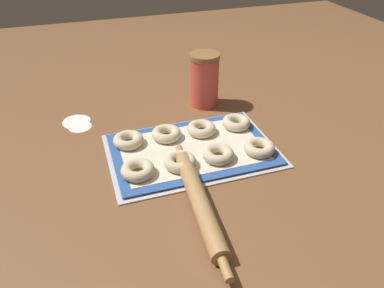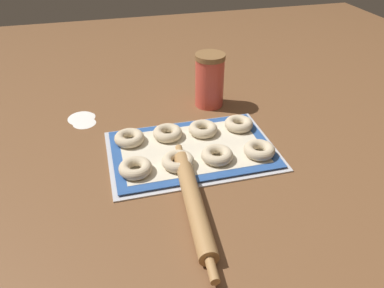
{
  "view_description": "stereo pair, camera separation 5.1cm",
  "coord_description": "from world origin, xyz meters",
  "px_view_note": "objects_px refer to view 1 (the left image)",
  "views": [
    {
      "loc": [
        -0.26,
        -0.78,
        0.59
      ],
      "look_at": [
        0.01,
        0.02,
        0.02
      ],
      "focal_mm": 35.0,
      "sensor_mm": 36.0,
      "label": 1
    },
    {
      "loc": [
        -0.21,
        -0.8,
        0.59
      ],
      "look_at": [
        0.01,
        0.02,
        0.02
      ],
      "focal_mm": 35.0,
      "sensor_mm": 36.0,
      "label": 2
    }
  ],
  "objects_px": {
    "bagel_front_far_left": "(138,170)",
    "bagel_back_far_right": "(236,122)",
    "bagel_back_far_left": "(128,140)",
    "bagel_back_mid_left": "(166,134)",
    "bagel_front_mid_right": "(218,154)",
    "bagel_front_mid_left": "(180,162)",
    "bagel_back_mid_right": "(201,129)",
    "flour_canister": "(204,80)",
    "bagel_front_far_right": "(259,148)",
    "rolling_pin": "(199,200)",
    "baking_tray": "(192,150)"
  },
  "relations": [
    {
      "from": "bagel_front_far_left",
      "to": "bagel_back_far_right",
      "type": "relative_size",
      "value": 1.0
    },
    {
      "from": "bagel_back_far_left",
      "to": "bagel_back_mid_left",
      "type": "bearing_deg",
      "value": -0.57
    },
    {
      "from": "bagel_back_far_left",
      "to": "bagel_front_mid_right",
      "type": "bearing_deg",
      "value": -33.51
    },
    {
      "from": "bagel_front_mid_left",
      "to": "bagel_back_mid_right",
      "type": "xyz_separation_m",
      "value": [
        0.1,
        0.13,
        0.0
      ]
    },
    {
      "from": "bagel_front_far_left",
      "to": "bagel_back_far_right",
      "type": "height_order",
      "value": "same"
    },
    {
      "from": "bagel_front_mid_right",
      "to": "flour_canister",
      "type": "relative_size",
      "value": 0.48
    },
    {
      "from": "bagel_back_far_right",
      "to": "bagel_back_mid_right",
      "type": "bearing_deg",
      "value": -179.53
    },
    {
      "from": "bagel_back_mid_right",
      "to": "bagel_back_far_right",
      "type": "relative_size",
      "value": 1.0
    },
    {
      "from": "bagel_back_far_left",
      "to": "bagel_front_far_right",
      "type": "bearing_deg",
      "value": -24.1
    },
    {
      "from": "bagel_back_mid_left",
      "to": "bagel_back_far_right",
      "type": "xyz_separation_m",
      "value": [
        0.21,
        -0.0,
        0.0
      ]
    },
    {
      "from": "flour_canister",
      "to": "rolling_pin",
      "type": "xyz_separation_m",
      "value": [
        -0.18,
        -0.47,
        -0.07
      ]
    },
    {
      "from": "bagel_front_far_left",
      "to": "flour_canister",
      "type": "xyz_separation_m",
      "value": [
        0.29,
        0.32,
        0.06
      ]
    },
    {
      "from": "bagel_front_far_left",
      "to": "bagel_front_mid_left",
      "type": "height_order",
      "value": "same"
    },
    {
      "from": "bagel_front_mid_left",
      "to": "bagel_front_far_left",
      "type": "bearing_deg",
      "value": -179.61
    },
    {
      "from": "bagel_back_mid_right",
      "to": "rolling_pin",
      "type": "height_order",
      "value": "rolling_pin"
    },
    {
      "from": "flour_canister",
      "to": "bagel_front_mid_left",
      "type": "bearing_deg",
      "value": -119.34
    },
    {
      "from": "bagel_front_mid_right",
      "to": "bagel_back_far_left",
      "type": "relative_size",
      "value": 1.0
    },
    {
      "from": "bagel_front_far_left",
      "to": "bagel_back_far_right",
      "type": "xyz_separation_m",
      "value": [
        0.32,
        0.14,
        0.0
      ]
    },
    {
      "from": "bagel_front_mid_right",
      "to": "bagel_back_far_left",
      "type": "xyz_separation_m",
      "value": [
        -0.21,
        0.14,
        0.0
      ]
    },
    {
      "from": "bagel_front_far_right",
      "to": "flour_canister",
      "type": "bearing_deg",
      "value": 97.02
    },
    {
      "from": "bagel_front_far_right",
      "to": "bagel_front_far_left",
      "type": "bearing_deg",
      "value": 179.09
    },
    {
      "from": "baking_tray",
      "to": "flour_canister",
      "type": "bearing_deg",
      "value": 63.65
    },
    {
      "from": "bagel_back_far_right",
      "to": "flour_canister",
      "type": "distance_m",
      "value": 0.2
    },
    {
      "from": "bagel_front_far_left",
      "to": "rolling_pin",
      "type": "distance_m",
      "value": 0.18
    },
    {
      "from": "bagel_back_far_left",
      "to": "flour_canister",
      "type": "distance_m",
      "value": 0.34
    },
    {
      "from": "bagel_front_mid_right",
      "to": "flour_canister",
      "type": "xyz_separation_m",
      "value": [
        0.08,
        0.32,
        0.06
      ]
    },
    {
      "from": "bagel_front_mid_right",
      "to": "bagel_back_mid_left",
      "type": "relative_size",
      "value": 1.0
    },
    {
      "from": "bagel_back_mid_right",
      "to": "bagel_front_far_left",
      "type": "bearing_deg",
      "value": -147.71
    },
    {
      "from": "bagel_front_mid_right",
      "to": "rolling_pin",
      "type": "relative_size",
      "value": 0.19
    },
    {
      "from": "flour_canister",
      "to": "bagel_back_mid_left",
      "type": "bearing_deg",
      "value": -134.53
    },
    {
      "from": "bagel_front_mid_left",
      "to": "bagel_back_far_left",
      "type": "relative_size",
      "value": 1.0
    },
    {
      "from": "bagel_back_mid_left",
      "to": "flour_canister",
      "type": "xyz_separation_m",
      "value": [
        0.18,
        0.18,
        0.06
      ]
    },
    {
      "from": "bagel_front_mid_left",
      "to": "bagel_back_far_right",
      "type": "distance_m",
      "value": 0.25
    },
    {
      "from": "baking_tray",
      "to": "rolling_pin",
      "type": "distance_m",
      "value": 0.22
    },
    {
      "from": "baking_tray",
      "to": "bagel_back_mid_right",
      "type": "distance_m",
      "value": 0.09
    },
    {
      "from": "flour_canister",
      "to": "bagel_back_mid_right",
      "type": "bearing_deg",
      "value": -111.92
    },
    {
      "from": "bagel_back_far_right",
      "to": "rolling_pin",
      "type": "relative_size",
      "value": 0.19
    },
    {
      "from": "flour_canister",
      "to": "bagel_front_far_right",
      "type": "bearing_deg",
      "value": -82.98
    },
    {
      "from": "bagel_front_mid_left",
      "to": "flour_canister",
      "type": "height_order",
      "value": "flour_canister"
    },
    {
      "from": "bagel_back_far_right",
      "to": "bagel_back_mid_left",
      "type": "bearing_deg",
      "value": 178.91
    },
    {
      "from": "bagel_front_far_right",
      "to": "bagel_back_far_right",
      "type": "height_order",
      "value": "same"
    },
    {
      "from": "baking_tray",
      "to": "bagel_front_far_left",
      "type": "distance_m",
      "value": 0.18
    },
    {
      "from": "bagel_front_mid_left",
      "to": "bagel_front_far_right",
      "type": "height_order",
      "value": "same"
    },
    {
      "from": "bagel_back_far_left",
      "to": "bagel_back_mid_right",
      "type": "bearing_deg",
      "value": -1.64
    },
    {
      "from": "bagel_back_mid_left",
      "to": "bagel_front_far_left",
      "type": "bearing_deg",
      "value": -128.25
    },
    {
      "from": "bagel_back_mid_left",
      "to": "bagel_back_mid_right",
      "type": "distance_m",
      "value": 0.1
    },
    {
      "from": "baking_tray",
      "to": "bagel_back_mid_right",
      "type": "relative_size",
      "value": 5.43
    },
    {
      "from": "rolling_pin",
      "to": "bagel_back_far_left",
      "type": "bearing_deg",
      "value": 110.5
    },
    {
      "from": "bagel_back_mid_left",
      "to": "bagel_back_mid_right",
      "type": "height_order",
      "value": "same"
    },
    {
      "from": "bagel_front_far_right",
      "to": "rolling_pin",
      "type": "relative_size",
      "value": 0.19
    }
  ]
}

